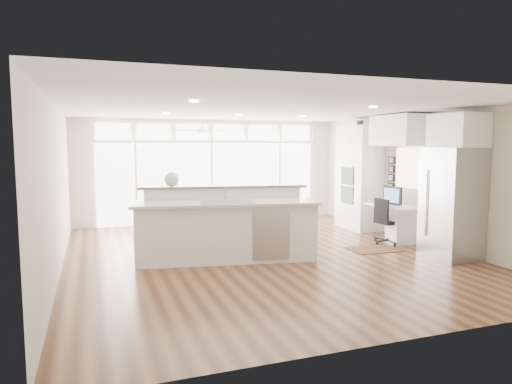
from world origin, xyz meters
name	(u,v)px	position (x,y,z in m)	size (l,w,h in m)	color
floor	(264,255)	(0.00, 0.00, -0.01)	(7.00, 8.00, 0.02)	#442615
ceiling	(264,109)	(0.00, 0.00, 2.70)	(7.00, 8.00, 0.02)	silver
wall_back	(211,171)	(0.00, 4.00, 1.35)	(7.00, 0.04, 2.70)	beige
wall_front	(403,214)	(0.00, -4.00, 1.35)	(7.00, 0.04, 2.70)	beige
wall_left	(57,189)	(-3.50, 0.00, 1.35)	(0.04, 8.00, 2.70)	beige
wall_right	(420,178)	(3.50, 0.00, 1.35)	(0.04, 8.00, 2.70)	beige
glass_wall	(211,183)	(0.00, 3.94, 1.05)	(5.80, 0.06, 2.08)	white
transom_row	(211,132)	(0.00, 3.94, 2.38)	(5.90, 0.06, 0.40)	white
desk_window	(409,168)	(3.46, 0.30, 1.55)	(0.04, 0.85, 0.85)	white
ceiling_fan	(202,126)	(-0.50, 2.80, 2.48)	(1.16, 1.16, 0.32)	white
recessed_lights	(260,110)	(0.00, 0.20, 2.68)	(3.40, 3.00, 0.02)	white
oven_cabinet	(359,178)	(3.17, 1.80, 1.25)	(0.64, 1.20, 2.50)	white
desk_nook	(395,223)	(3.13, 0.30, 0.38)	(0.72, 1.30, 0.76)	white
upper_cabinets	(399,130)	(3.17, 0.30, 2.35)	(0.64, 1.30, 0.64)	white
refrigerator	(452,203)	(3.11, -1.35, 1.00)	(0.76, 0.90, 2.00)	#A5A5A9
fridge_cabinet	(458,131)	(3.17, -1.35, 2.30)	(0.64, 0.90, 0.60)	white
framed_photos	(391,173)	(3.46, 0.92, 1.40)	(0.06, 0.22, 0.80)	black
kitchen_island	(226,224)	(-0.75, -0.12, 0.65)	(3.25, 1.23, 1.29)	white
rug	(373,249)	(2.18, -0.32, 0.01)	(0.93, 0.67, 0.01)	#341D10
office_chair	(389,221)	(2.79, 0.04, 0.47)	(0.49, 0.45, 0.94)	black
fishbowl	(172,179)	(-1.62, 0.45, 1.43)	(0.27, 0.27, 0.27)	silver
monitor	(392,195)	(3.05, 0.30, 0.97)	(0.09, 0.51, 0.43)	black
keyboard	(385,205)	(2.88, 0.30, 0.77)	(0.13, 0.34, 0.02)	silver
potted_plant	(360,121)	(3.17, 1.80, 2.62)	(0.28, 0.31, 0.25)	#284F22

